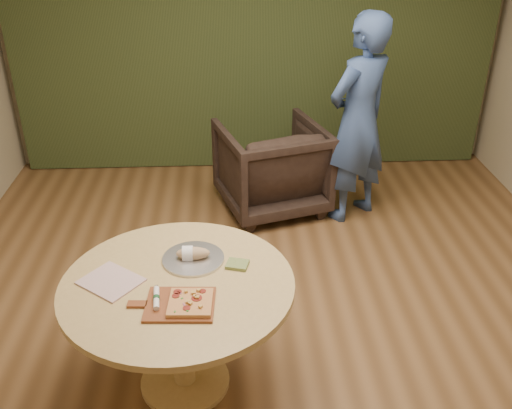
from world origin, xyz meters
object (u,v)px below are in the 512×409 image
at_px(person_standing, 358,121).
at_px(armchair, 271,163).
at_px(flatbread_pizza, 190,302).
at_px(bread_roll, 191,253).
at_px(cutlery_roll, 156,298).
at_px(pizza_paddle, 178,304).
at_px(serving_tray, 193,259).
at_px(pedestal_table, 179,302).

bearing_deg(person_standing, armchair, -49.12).
relative_size(flatbread_pizza, bread_roll, 1.20).
bearing_deg(cutlery_roll, flatbread_pizza, -18.39).
bearing_deg(person_standing, pizza_paddle, 21.79).
bearing_deg(flatbread_pizza, person_standing, 59.29).
bearing_deg(person_standing, cutlery_roll, 19.42).
bearing_deg(flatbread_pizza, pizza_paddle, 170.01).
relative_size(pizza_paddle, cutlery_roll, 2.27).
xyz_separation_m(serving_tray, bread_roll, (-0.01, -0.00, 0.04)).
bearing_deg(bread_roll, pedestal_table, -108.19).
relative_size(pizza_paddle, flatbread_pizza, 1.96).
bearing_deg(armchair, bread_roll, 55.81).
height_order(pedestal_table, bread_roll, bread_roll).
height_order(pizza_paddle, person_standing, person_standing).
xyz_separation_m(flatbread_pizza, person_standing, (1.32, 2.22, 0.13)).
xyz_separation_m(cutlery_roll, serving_tray, (0.17, 0.38, -0.02)).
height_order(flatbread_pizza, bread_roll, bread_roll).
bearing_deg(person_standing, serving_tray, 17.45).
height_order(pizza_paddle, serving_tray, serving_tray).
bearing_deg(armchair, pedestal_table, 55.73).
bearing_deg(pedestal_table, armchair, 72.59).
distance_m(cutlery_roll, armchair, 2.49).
height_order(pedestal_table, pizza_paddle, pizza_paddle).
xyz_separation_m(cutlery_roll, bread_roll, (0.16, 0.38, 0.01)).
xyz_separation_m(bread_roll, armchair, (0.61, 1.96, -0.34)).
relative_size(pedestal_table, bread_roll, 6.61).
height_order(pedestal_table, flatbread_pizza, flatbread_pizza).
relative_size(cutlery_roll, serving_tray, 0.56).
height_order(bread_roll, person_standing, person_standing).
distance_m(pizza_paddle, flatbread_pizza, 0.07).
height_order(bread_roll, armchair, armchair).
relative_size(armchair, person_standing, 0.50).
distance_m(flatbread_pizza, person_standing, 2.59).
bearing_deg(cutlery_roll, serving_tray, 60.59).
height_order(serving_tray, bread_roll, bread_roll).
bearing_deg(serving_tray, person_standing, 53.60).
relative_size(cutlery_roll, person_standing, 0.11).
bearing_deg(flatbread_pizza, bread_roll, 91.93).
bearing_deg(serving_tray, pedestal_table, -110.36).
distance_m(pizza_paddle, armchair, 2.49).
distance_m(pedestal_table, flatbread_pizza, 0.29).
relative_size(serving_tray, armchair, 0.39).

